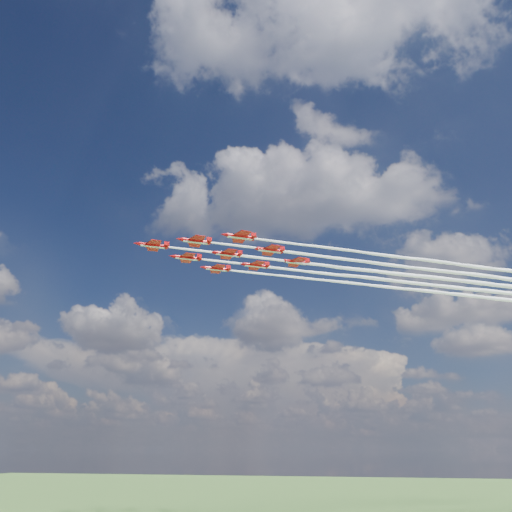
% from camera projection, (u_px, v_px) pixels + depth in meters
% --- Properties ---
extents(jet_lead, '(131.96, 84.14, 2.47)m').
position_uv_depth(jet_lead, '(384.00, 272.00, 161.63)').
color(jet_lead, red).
extents(jet_row2_port, '(131.96, 84.14, 2.47)m').
position_uv_depth(jet_row2_port, '(425.00, 269.00, 158.76)').
color(jet_row2_port, red).
extents(jet_row2_starb, '(131.96, 84.14, 2.47)m').
position_uv_depth(jet_row2_starb, '(401.00, 282.00, 170.69)').
color(jet_row2_starb, red).
extents(jet_row3_port, '(131.96, 84.14, 2.47)m').
position_uv_depth(jet_row3_port, '(468.00, 266.00, 155.90)').
color(jet_row3_port, red).
extents(jet_row3_centre, '(131.96, 84.14, 2.47)m').
position_uv_depth(jet_row3_centre, '(440.00, 279.00, 167.83)').
color(jet_row3_centre, red).
extents(jet_row3_starb, '(131.96, 84.14, 2.47)m').
position_uv_depth(jet_row3_starb, '(417.00, 290.00, 179.76)').
color(jet_row3_starb, red).
extents(jet_row4_port, '(131.96, 84.14, 2.47)m').
position_uv_depth(jet_row4_port, '(481.00, 276.00, 164.97)').
color(jet_row4_port, red).
extents(jet_row4_starb, '(131.96, 84.14, 2.47)m').
position_uv_depth(jet_row4_starb, '(454.00, 288.00, 176.90)').
color(jet_row4_starb, red).
extents(jet_tail, '(131.96, 84.14, 2.47)m').
position_uv_depth(jet_tail, '(493.00, 285.00, 174.03)').
color(jet_tail, red).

